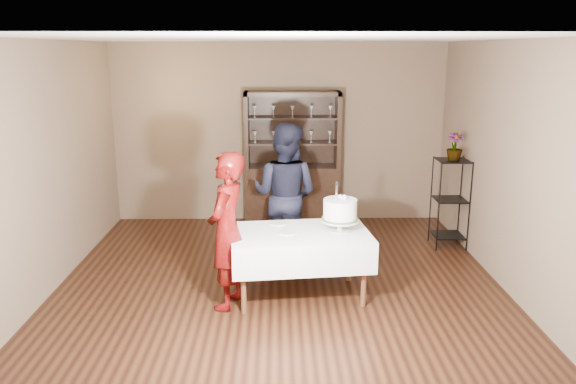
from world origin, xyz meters
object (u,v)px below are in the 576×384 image
cake (340,211)px  potted_plant (455,147)px  china_hutch (292,181)px  plant_etagere (450,199)px  woman (227,231)px  man (285,195)px  cake_table (300,247)px

cake → potted_plant: potted_plant is taller
potted_plant → china_hutch: bearing=152.3°
plant_etagere → woman: woman is taller
china_hutch → cake: bearing=-80.4°
woman → man: (0.60, 1.20, 0.06)m
china_hutch → potted_plant: bearing=-27.7°
cake_table → potted_plant: (2.06, 1.52, 0.81)m
woman → cake: size_ratio=2.98×
cake_table → man: (-0.14, 0.98, 0.32)m
man → potted_plant: 2.32m
woman → plant_etagere: bearing=137.8°
woman → potted_plant: woman is taller
woman → man: man is taller
woman → potted_plant: (2.81, 1.74, 0.55)m
man → potted_plant: (2.21, 0.54, 0.49)m
plant_etagere → potted_plant: bearing=-94.0°
cake_table → man: size_ratio=0.88×
cake → cake_table: bearing=-176.7°
plant_etagere → cake_table: size_ratio=0.78×
china_hutch → plant_etagere: bearing=-26.8°
woman → china_hutch: bearing=-179.0°
plant_etagere → man: man is taller
man → plant_etagere: bearing=-142.7°
china_hutch → woman: bearing=-104.5°
woman → cake: woman is taller
potted_plant → woman: bearing=-148.3°
plant_etagere → cake: 2.27m
potted_plant → plant_etagere: bearing=86.0°
man → cake: size_ratio=3.22×
cake_table → man: 1.04m
plant_etagere → potted_plant: potted_plant is taller
plant_etagere → potted_plant: 0.72m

